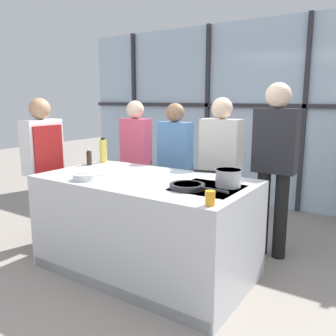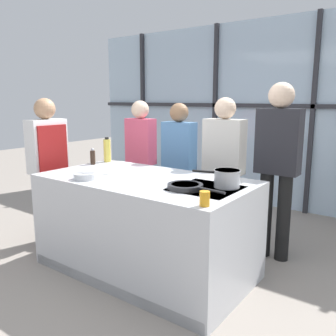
% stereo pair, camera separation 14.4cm
% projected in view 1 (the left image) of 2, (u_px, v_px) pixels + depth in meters
% --- Properties ---
extents(ground_plane, '(18.00, 18.00, 0.00)m').
position_uv_depth(ground_plane, '(146.00, 270.00, 3.47)').
color(ground_plane, gray).
extents(back_window_wall, '(6.40, 0.10, 2.80)m').
position_uv_depth(back_window_wall, '(253.00, 114.00, 5.48)').
color(back_window_wall, silver).
rests_on(back_window_wall, ground_plane).
extents(demo_island, '(2.00, 1.07, 0.92)m').
position_uv_depth(demo_island, '(145.00, 225.00, 3.38)').
color(demo_island, silver).
rests_on(demo_island, ground_plane).
extents(chef, '(0.23, 0.43, 1.65)m').
position_uv_depth(chef, '(44.00, 163.00, 3.94)').
color(chef, '#47382D').
rests_on(chef, ground_plane).
extents(spectator_far_left, '(0.39, 0.23, 1.62)m').
position_uv_depth(spectator_far_left, '(136.00, 154.00, 4.60)').
color(spectator_far_left, '#47382D').
rests_on(spectator_far_left, ground_plane).
extents(spectator_center_left, '(0.40, 0.22, 1.60)m').
position_uv_depth(spectator_center_left, '(175.00, 160.00, 4.28)').
color(spectator_center_left, black).
rests_on(spectator_center_left, ground_plane).
extents(spectator_center_right, '(0.45, 0.23, 1.66)m').
position_uv_depth(spectator_center_right, '(220.00, 163.00, 3.95)').
color(spectator_center_right, '#232838').
rests_on(spectator_center_right, ground_plane).
extents(spectator_far_right, '(0.43, 0.25, 1.80)m').
position_uv_depth(spectator_far_right, '(275.00, 159.00, 3.61)').
color(spectator_far_right, black).
rests_on(spectator_far_right, ground_plane).
extents(frying_pan, '(0.52, 0.29, 0.04)m').
position_uv_depth(frying_pan, '(188.00, 186.00, 2.90)').
color(frying_pan, '#232326').
rests_on(frying_pan, demo_island).
extents(saucepan, '(0.40, 0.22, 0.15)m').
position_uv_depth(saucepan, '(228.00, 178.00, 2.96)').
color(saucepan, silver).
rests_on(saucepan, demo_island).
extents(white_plate, '(0.27, 0.27, 0.01)m').
position_uv_depth(white_plate, '(100.00, 173.00, 3.50)').
color(white_plate, white).
rests_on(white_plate, demo_island).
extents(mixing_bowl, '(0.22, 0.22, 0.06)m').
position_uv_depth(mixing_bowl, '(85.00, 176.00, 3.22)').
color(mixing_bowl, silver).
rests_on(mixing_bowl, demo_island).
extents(oil_bottle, '(0.08, 0.08, 0.29)m').
position_uv_depth(oil_bottle, '(103.00, 151.00, 4.09)').
color(oil_bottle, '#E0CC4C').
rests_on(oil_bottle, demo_island).
extents(pepper_grinder, '(0.06, 0.06, 0.19)m').
position_uv_depth(pepper_grinder, '(89.00, 158.00, 3.93)').
color(pepper_grinder, '#332319').
rests_on(pepper_grinder, demo_island).
extents(juice_glass_near, '(0.07, 0.07, 0.10)m').
position_uv_depth(juice_glass_near, '(210.00, 198.00, 2.44)').
color(juice_glass_near, orange).
rests_on(juice_glass_near, demo_island).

